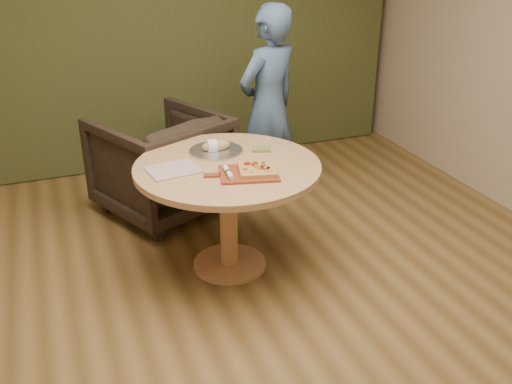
{
  "coord_description": "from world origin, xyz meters",
  "views": [
    {
      "loc": [
        -0.93,
        -2.31,
        2.12
      ],
      "look_at": [
        0.05,
        0.25,
        0.83
      ],
      "focal_mm": 40.0,
      "sensor_mm": 36.0,
      "label": 1
    }
  ],
  "objects": [
    {
      "name": "curtain",
      "position": [
        0.0,
        2.9,
        1.4
      ],
      "size": [
        4.8,
        0.14,
        2.78
      ],
      "primitive_type": "cube",
      "color": "#363D1B",
      "rests_on": "ground"
    },
    {
      "name": "pedestal_table",
      "position": [
        0.09,
        0.86,
        0.61
      ],
      "size": [
        1.19,
        1.19,
        0.75
      ],
      "rotation": [
        0.0,
        0.0,
        -0.09
      ],
      "color": "tan",
      "rests_on": "ground"
    },
    {
      "name": "room_shell",
      "position": [
        0.0,
        0.0,
        1.4
      ],
      "size": [
        5.04,
        6.04,
        2.84
      ],
      "color": "brown",
      "rests_on": "ground"
    },
    {
      "name": "flatbread_pizza",
      "position": [
        0.21,
        0.65,
        0.78
      ],
      "size": [
        0.27,
        0.27,
        0.04
      ],
      "rotation": [
        0.0,
        0.0,
        -0.24
      ],
      "color": "tan",
      "rests_on": "pizza_paddle"
    },
    {
      "name": "person_standing",
      "position": [
        0.73,
        1.75,
        0.8
      ],
      "size": [
        0.69,
        0.59,
        1.6
      ],
      "primitive_type": "imported",
      "rotation": [
        0.0,
        0.0,
        3.56
      ],
      "color": "#415F88",
      "rests_on": "ground"
    },
    {
      "name": "newspaper",
      "position": [
        -0.26,
        0.88,
        0.76
      ],
      "size": [
        0.33,
        0.29,
        0.01
      ],
      "primitive_type": "cube",
      "rotation": [
        0.0,
        0.0,
        0.13
      ],
      "color": "white",
      "rests_on": "pedestal_table"
    },
    {
      "name": "cutlery_roll",
      "position": [
        0.03,
        0.67,
        0.78
      ],
      "size": [
        0.04,
        0.2,
        0.03
      ],
      "rotation": [
        0.0,
        0.0,
        -0.09
      ],
      "color": "white",
      "rests_on": "pizza_paddle"
    },
    {
      "name": "green_packet",
      "position": [
        0.38,
        1.01,
        0.76
      ],
      "size": [
        0.15,
        0.14,
        0.02
      ],
      "primitive_type": "cube",
      "rotation": [
        0.0,
        0.0,
        -0.36
      ],
      "color": "#58692F",
      "rests_on": "pedestal_table"
    },
    {
      "name": "serving_tray",
      "position": [
        0.09,
        1.09,
        0.76
      ],
      "size": [
        0.36,
        0.36,
        0.02
      ],
      "color": "silver",
      "rests_on": "pedestal_table"
    },
    {
      "name": "bread_roll",
      "position": [
        0.08,
        1.09,
        0.79
      ],
      "size": [
        0.19,
        0.09,
        0.09
      ],
      "color": "tan",
      "rests_on": "serving_tray"
    },
    {
      "name": "pizza_paddle",
      "position": [
        0.15,
        0.66,
        0.76
      ],
      "size": [
        0.47,
        0.35,
        0.01
      ],
      "rotation": [
        0.0,
        0.0,
        -0.24
      ],
      "color": "brown",
      "rests_on": "pedestal_table"
    },
    {
      "name": "armchair",
      "position": [
        -0.14,
        1.84,
        0.45
      ],
      "size": [
        1.13,
        1.11,
        0.9
      ],
      "primitive_type": "imported",
      "rotation": [
        0.0,
        0.0,
        3.57
      ],
      "color": "black",
      "rests_on": "ground"
    }
  ]
}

